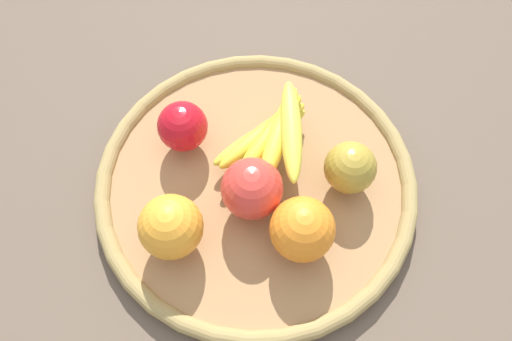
% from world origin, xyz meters
% --- Properties ---
extents(ground_plane, '(2.40, 2.40, 0.00)m').
position_xyz_m(ground_plane, '(0.00, 0.00, 0.00)').
color(ground_plane, brown).
rests_on(ground_plane, ground).
extents(basket, '(0.44, 0.44, 0.03)m').
position_xyz_m(basket, '(0.00, 0.00, 0.01)').
color(basket, '#A2774C').
rests_on(basket, ground_plane).
extents(apple_0, '(0.07, 0.07, 0.07)m').
position_xyz_m(apple_0, '(0.07, -0.09, 0.06)').
color(apple_0, red).
rests_on(apple_0, basket).
extents(apple_1, '(0.09, 0.09, 0.07)m').
position_xyz_m(apple_1, '(-0.11, 0.04, 0.06)').
color(apple_1, '#A88C30').
rests_on(apple_1, basket).
extents(banana_bunch, '(0.15, 0.15, 0.08)m').
position_xyz_m(banana_bunch, '(-0.04, -0.03, 0.07)').
color(banana_bunch, yellow).
rests_on(banana_bunch, basket).
extents(orange_0, '(0.10, 0.10, 0.08)m').
position_xyz_m(orange_0, '(0.12, 0.05, 0.07)').
color(orange_0, orange).
rests_on(orange_0, basket).
extents(apple_2, '(0.11, 0.11, 0.08)m').
position_xyz_m(apple_2, '(0.02, 0.03, 0.07)').
color(apple_2, red).
rests_on(apple_2, basket).
extents(orange_1, '(0.10, 0.10, 0.08)m').
position_xyz_m(orange_1, '(-0.02, 0.10, 0.07)').
color(orange_1, orange).
rests_on(orange_1, basket).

